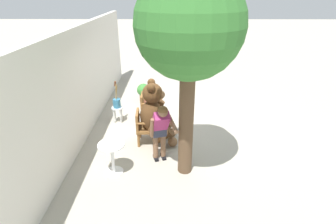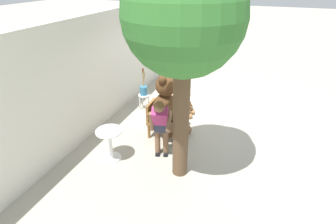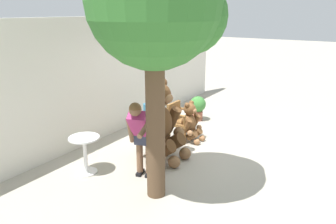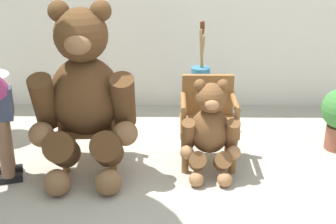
# 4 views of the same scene
# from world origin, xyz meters

# --- Properties ---
(ground_plane) EXTENTS (60.00, 60.00, 0.00)m
(ground_plane) POSITION_xyz_m (0.00, 0.00, 0.00)
(ground_plane) COLOR #A8A091
(back_wall) EXTENTS (10.00, 0.16, 2.80)m
(back_wall) POSITION_xyz_m (0.00, 2.40, 1.40)
(back_wall) COLOR silver
(back_wall) RESTS_ON ground
(wooden_chair_left) EXTENTS (0.58, 0.55, 0.86)m
(wooden_chair_left) POSITION_xyz_m (-0.59, 0.76, 0.46)
(wooden_chair_left) COLOR brown
(wooden_chair_left) RESTS_ON ground
(wooden_chair_right) EXTENTS (0.56, 0.52, 0.86)m
(wooden_chair_right) POSITION_xyz_m (0.59, 0.76, 0.46)
(wooden_chair_right) COLOR brown
(wooden_chair_right) RESTS_ON ground
(teddy_bear_large) EXTENTS (0.99, 0.95, 1.65)m
(teddy_bear_large) POSITION_xyz_m (-0.58, 0.49, 0.81)
(teddy_bear_large) COLOR #4C3019
(teddy_bear_large) RESTS_ON ground
(teddy_bear_small) EXTENTS (0.57, 0.53, 0.95)m
(teddy_bear_small) POSITION_xyz_m (0.59, 0.46, 0.46)
(teddy_bear_small) COLOR brown
(teddy_bear_small) RESTS_ON ground
(person_visitor) EXTENTS (0.77, 0.63, 1.49)m
(person_visitor) POSITION_xyz_m (-1.46, 0.32, 0.89)
(person_visitor) COLOR black
(person_visitor) RESTS_ON ground
(white_stool) EXTENTS (0.34, 0.34, 0.46)m
(white_stool) POSITION_xyz_m (0.55, 1.66, 0.36)
(white_stool) COLOR silver
(white_stool) RESTS_ON ground
(brush_bucket) EXTENTS (0.22, 0.22, 0.80)m
(brush_bucket) POSITION_xyz_m (0.55, 1.66, 0.63)
(brush_bucket) COLOR teal
(brush_bucket) RESTS_ON white_stool
(round_side_table) EXTENTS (0.56, 0.56, 0.72)m
(round_side_table) POSITION_xyz_m (-1.86, 1.32, 0.45)
(round_side_table) COLOR white
(round_side_table) RESTS_ON ground
(patio_tree) EXTENTS (2.03, 1.93, 4.01)m
(patio_tree) POSITION_xyz_m (-1.68, -0.26, 2.96)
(patio_tree) COLOR brown
(patio_tree) RESTS_ON ground
(potted_plant) EXTENTS (0.44, 0.44, 0.68)m
(potted_plant) POSITION_xyz_m (2.02, 1.03, 0.40)
(potted_plant) COLOR brown
(potted_plant) RESTS_ON ground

